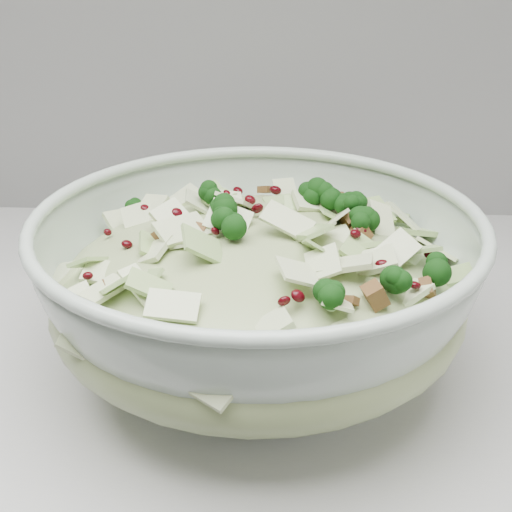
% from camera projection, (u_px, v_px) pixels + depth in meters
% --- Properties ---
extents(mixing_bowl, '(0.47, 0.47, 0.15)m').
position_uv_depth(mixing_bowl, '(258.00, 292.00, 0.60)').
color(mixing_bowl, '#B0C2B1').
rests_on(mixing_bowl, counter).
extents(salad, '(0.39, 0.39, 0.15)m').
position_uv_depth(salad, '(258.00, 266.00, 0.59)').
color(salad, '#9FAB75').
rests_on(salad, mixing_bowl).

